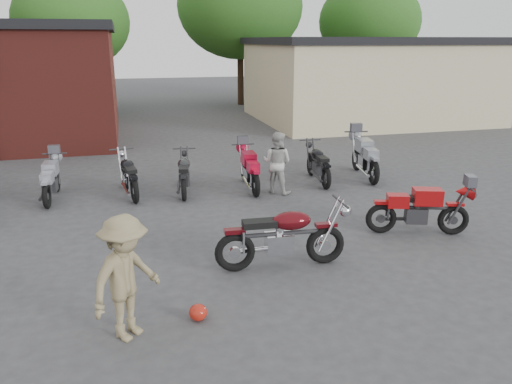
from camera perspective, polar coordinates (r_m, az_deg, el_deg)
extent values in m
plane|color=#373639|center=(8.31, 5.74, -9.30)|extent=(90.00, 90.00, 0.00)
cube|color=#C6BD8D|center=(24.71, 12.51, 12.17)|extent=(10.00, 8.00, 3.50)
ellipsoid|color=#A61E11|center=(7.02, -6.64, -13.51)|extent=(0.32, 0.32, 0.23)
imported|color=#AFAFAB|center=(12.30, 2.42, 3.36)|extent=(0.95, 0.92, 1.54)
imported|color=#887854|center=(6.51, -14.64, -9.49)|extent=(1.20, 1.18, 1.65)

